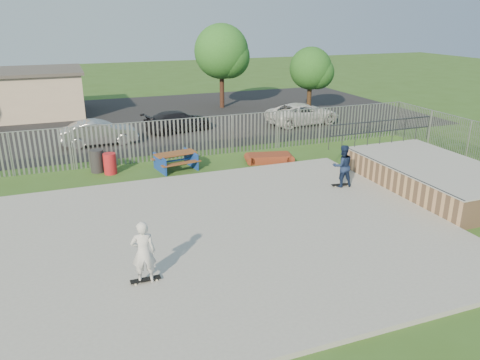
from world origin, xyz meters
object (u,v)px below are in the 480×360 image
object	(u,v)px
car_silver	(99,133)
car_dark	(178,121)
trash_bin_red	(110,164)
trash_bin_grey	(97,161)
funbox	(269,158)
skater_navy	(342,166)
car_white	(303,114)
tree_right	(311,69)
picnic_table	(176,161)
tree_mid	(221,52)
skater_white	(143,252)

from	to	relation	value
car_silver	car_dark	bearing A→B (deg)	-74.81
trash_bin_red	trash_bin_grey	distance (m)	0.71
funbox	skater_navy	world-z (taller)	skater_navy
funbox	car_white	distance (m)	8.69
tree_right	skater_navy	xyz separation A→B (m)	(-6.64, -14.85, -2.11)
picnic_table	trash_bin_grey	distance (m)	3.56
car_white	trash_bin_grey	bearing A→B (deg)	105.85
car_dark	tree_right	bearing A→B (deg)	-89.71
tree_right	trash_bin_red	bearing A→B (deg)	-148.42
car_white	car_dark	bearing A→B (deg)	77.33
picnic_table	tree_right	world-z (taller)	tree_right
car_silver	car_dark	world-z (taller)	car_silver
funbox	trash_bin_grey	world-z (taller)	trash_bin_grey
trash_bin_red	car_silver	world-z (taller)	car_silver
skater_navy	picnic_table	bearing A→B (deg)	-33.81
tree_right	skater_navy	size ratio (longest dim) A/B	2.68
trash_bin_red	trash_bin_grey	world-z (taller)	trash_bin_grey
tree_mid	car_white	bearing A→B (deg)	-67.54
funbox	skater_white	bearing A→B (deg)	-117.78
funbox	tree_mid	size ratio (longest dim) A/B	0.34
picnic_table	car_white	size ratio (longest dim) A/B	0.43
skater_white	trash_bin_red	bearing A→B (deg)	-82.05
car_white	skater_navy	world-z (taller)	skater_navy
trash_bin_red	car_silver	bearing A→B (deg)	89.87
picnic_table	car_dark	distance (m)	7.46
car_white	tree_mid	xyz separation A→B (m)	(-3.05, 7.38, 3.49)
skater_white	car_silver	bearing A→B (deg)	-81.74
trash_bin_grey	skater_navy	distance (m)	10.94
trash_bin_grey	car_dark	bearing A→B (deg)	49.80
trash_bin_grey	car_white	bearing A→B (deg)	21.74
funbox	car_white	size ratio (longest dim) A/B	0.43
picnic_table	tree_right	size ratio (longest dim) A/B	0.45
trash_bin_red	tree_mid	xyz separation A→B (m)	(9.84, 13.21, 3.72)
funbox	skater_navy	bearing A→B (deg)	-62.44
trash_bin_red	car_dark	distance (m)	8.33
trash_bin_red	car_white	world-z (taller)	car_white
tree_mid	skater_white	bearing A→B (deg)	-113.44
trash_bin_red	tree_right	bearing A→B (deg)	31.58
car_dark	tree_mid	xyz separation A→B (m)	(5.02, 6.42, 3.55)
funbox	tree_right	distance (m)	13.30
trash_bin_red	tree_right	distance (m)	18.15
trash_bin_red	car_silver	distance (m)	5.31
skater_navy	trash_bin_red	bearing A→B (deg)	-24.76
car_silver	tree_right	distance (m)	16.01
trash_bin_grey	picnic_table	bearing A→B (deg)	-14.86
trash_bin_red	tree_mid	size ratio (longest dim) A/B	0.15
trash_bin_grey	tree_mid	world-z (taller)	tree_mid
picnic_table	skater_white	xyz separation A→B (m)	(-3.10, -9.47, 0.62)
trash_bin_grey	tree_right	distance (m)	18.33
picnic_table	skater_navy	bearing A→B (deg)	-51.26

